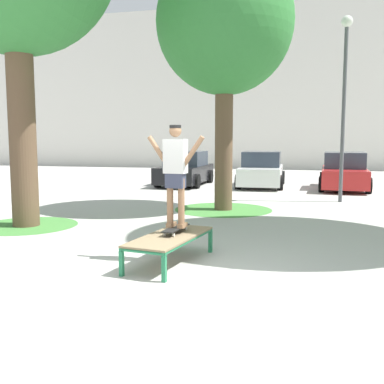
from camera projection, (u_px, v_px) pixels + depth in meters
name	position (u px, v px, depth m)	size (l,w,h in m)	color
ground_plane	(176.00, 280.00, 6.42)	(120.00, 120.00, 0.00)	#B7B5AD
building_facade	(239.00, 91.00, 32.93)	(40.32, 4.00, 11.17)	silver
skate_box	(170.00, 238.00, 7.26)	(1.06, 2.00, 0.46)	#237A4C
skateboard	(176.00, 228.00, 7.45)	(0.29, 0.82, 0.09)	black
skater	(176.00, 169.00, 7.33)	(1.00, 0.31, 1.69)	#8E6647
grass_patch_near_left	(27.00, 225.00, 10.51)	(2.36, 2.36, 0.01)	#47893D
tree_mid_back	(225.00, 24.00, 12.32)	(3.79, 3.79, 7.22)	brown
grass_patch_mid_back	(223.00, 209.00, 12.92)	(2.81, 2.81, 0.01)	#47893D
car_black	(185.00, 169.00, 19.95)	(1.97, 4.22, 1.50)	black
car_white	(262.00, 170.00, 19.32)	(1.97, 4.23, 1.50)	silver
car_red	(344.00, 172.00, 18.22)	(2.09, 4.29, 1.50)	red
light_post	(345.00, 82.00, 14.09)	(0.36, 0.36, 5.83)	#4C4C51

